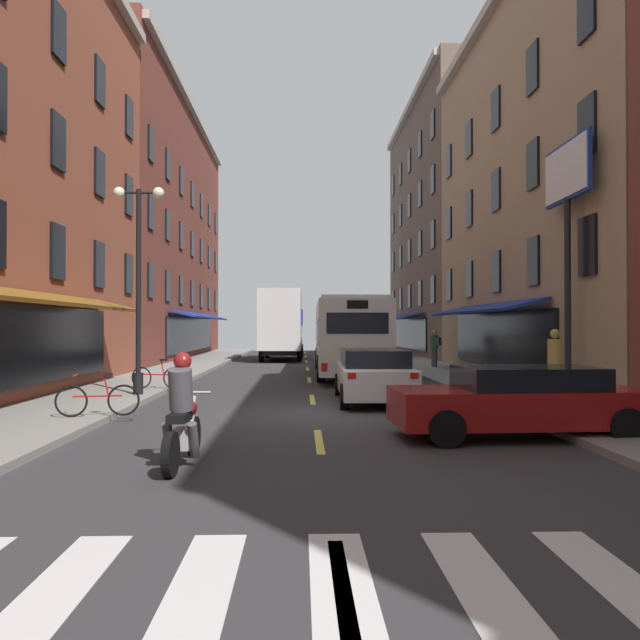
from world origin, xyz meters
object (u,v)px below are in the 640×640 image
Objects in this scene: billboard_sign at (567,202)px; street_lamp_twin at (138,280)px; sedan_near at (374,375)px; motorcycle_rider at (182,418)px; box_truck at (282,325)px; transit_bus at (347,336)px; sedan_far at (520,401)px; bicycle_mid at (98,399)px; bicycle_near at (157,377)px; pedestrian_near at (435,347)px; sedan_mid at (289,344)px; pedestrian_mid at (555,364)px.

billboard_sign is 1.20× the size of street_lamp_twin.
motorcycle_rider is (-3.69, -7.90, -0.02)m from sedan_near.
motorcycle_rider is at bearing -91.12° from box_truck.
street_lamp_twin is at bearing -99.32° from box_truck.
transit_bus is 10.01m from sedan_near.
billboard_sign is 3.38× the size of motorcycle_rider.
sedan_far is (2.05, -15.61, -0.97)m from transit_bus.
billboard_sign reaches higher than bicycle_mid.
bicycle_near is at bearing -99.58° from box_truck.
street_lamp_twin reaches higher than sedan_near.
sedan_far is at bearing -119.96° from billboard_sign.
billboard_sign reaches higher than motorcycle_rider.
pedestrian_near is (-1.03, 12.65, -4.42)m from billboard_sign.
sedan_mid is 33.08m from pedestrian_mid.
pedestrian_near is 14.08m from pedestrian_mid.
sedan_near is 2.70× the size of pedestrian_near.
pedestrian_near reaches higher than motorcycle_rider.
billboard_sign is at bearing -3.06° from street_lamp_twin.
pedestrian_mid is at bearing -71.69° from box_truck.
bicycle_near and bicycle_mid have the same top height.
sedan_near is at bearing 45.86° from pedestrian_mid.
sedan_far is 2.53× the size of pedestrian_mid.
transit_bus reaches higher than bicycle_mid.
sedan_far is (-3.35, -5.82, -4.81)m from billboard_sign.
motorcycle_rider is (-5.74, -2.25, 0.03)m from sedan_far.
transit_bus is at bearing 65.30° from bicycle_mid.
pedestrian_mid reaches higher than motorcycle_rider.
bicycle_mid is 10.99m from pedestrian_mid.
transit_bus reaches higher than sedan_near.
pedestrian_mid reaches higher than bicycle_mid.
sedan_near is 0.81× the size of street_lamp_twin.
sedan_far is at bearing 21.40° from motorcycle_rider.
motorcycle_rider is at bearing -158.60° from sedan_far.
sedan_mid is 36.97m from sedan_far.
bicycle_mid is at bearing -86.41° from street_lamp_twin.
pedestrian_mid is (4.47, -1.26, 0.36)m from sedan_near.
pedestrian_mid is at bearing -134.91° from pedestrian_near.
bicycle_near is 11.45m from pedestrian_mid.
motorcycle_rider is 1.24× the size of bicycle_near.
bicycle_mid is at bearing 74.09° from pedestrian_mid.
street_lamp_twin reaches higher than bicycle_near.
bicycle_near is at bearing 169.10° from billboard_sign.
billboard_sign is 8.26m from sedan_far.
bicycle_near is at bearing 178.79° from pedestrian_near.
box_truck is at bearing 82.92° from bicycle_mid.
sedan_mid is 2.41× the size of pedestrian_mid.
pedestrian_near reaches higher than sedan_mid.
sedan_far reaches higher than bicycle_mid.
box_truck is (-3.11, 11.66, 0.50)m from transit_bus.
bicycle_mid is (-3.14, -25.26, -1.64)m from box_truck.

